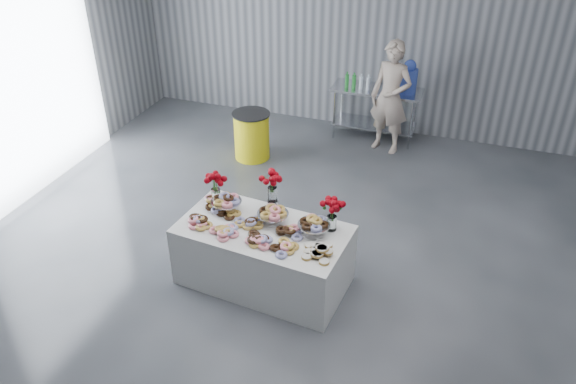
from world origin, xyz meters
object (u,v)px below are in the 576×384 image
Objects in this scene: display_table at (264,255)px; water_jug at (409,78)px; prep_table at (376,104)px; trash_barrel at (252,135)px; person at (391,98)px.

water_jug is (0.93, 4.16, 0.77)m from display_table.
water_jug reaches higher than display_table.
prep_table is (0.43, 4.16, 0.24)m from display_table.
display_table is 3.43× the size of water_jug.
prep_table is 2.71× the size of water_jug.
person is at bearing 26.66° from trash_barrel.
prep_table is at bearing 145.55° from person.
prep_table is at bearing 180.00° from water_jug.
prep_table is 1.93× the size of trash_barrel.
display_table is 2.44× the size of trash_barrel.
display_table is 3.07m from trash_barrel.
display_table is 1.27× the size of prep_table.
display_table is 3.90m from person.
trash_barrel is (-1.30, 2.79, 0.02)m from display_table.
person reaches higher than water_jug.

